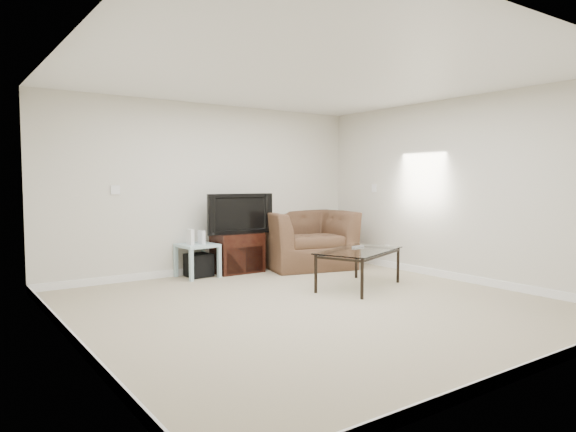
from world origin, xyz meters
TOP-DOWN VIEW (x-y plane):
  - floor at (0.00, 0.00)m, footprint 5.00×5.00m
  - ceiling at (0.00, 0.00)m, footprint 5.00×5.00m
  - wall_back at (0.00, 2.50)m, footprint 5.00×0.02m
  - wall_left at (-2.50, 0.00)m, footprint 0.02×5.00m
  - wall_right at (2.50, 0.00)m, footprint 0.02×5.00m
  - plate_back at (-1.40, 2.49)m, footprint 0.12×0.02m
  - plate_right_switch at (2.49, 1.60)m, footprint 0.02×0.09m
  - plate_right_outlet at (2.49, 1.30)m, footprint 0.02×0.08m
  - tv_stand at (0.32, 2.28)m, footprint 0.71×0.49m
  - dvd_player at (0.32, 2.24)m, footprint 0.36×0.25m
  - television at (0.32, 2.25)m, footprint 0.97×0.27m
  - side_table at (-0.34, 2.25)m, footprint 0.54×0.54m
  - subwoofer at (-0.31, 2.27)m, footprint 0.35×0.35m
  - game_console at (-0.46, 2.22)m, footprint 0.05×0.16m
  - game_case at (-0.28, 2.23)m, footprint 0.06×0.14m
  - recliner at (1.44, 2.05)m, footprint 1.54×1.18m
  - coffee_table at (1.05, 0.40)m, footprint 1.42×1.12m
  - remote at (1.20, 0.58)m, footprint 0.20×0.08m

SIDE VIEW (x-z plane):
  - floor at x=0.00m, z-range 0.00..0.00m
  - subwoofer at x=-0.31m, z-range 0.01..0.33m
  - side_table at x=-0.34m, z-range 0.00..0.48m
  - coffee_table at x=1.05m, z-range 0.00..0.49m
  - tv_stand at x=0.32m, z-range 0.00..0.59m
  - plate_right_outlet at x=2.49m, z-range 0.24..0.36m
  - dvd_player at x=0.32m, z-range 0.47..0.52m
  - remote at x=1.20m, z-range 0.49..0.51m
  - game_case at x=-0.28m, z-range 0.48..0.66m
  - game_console at x=-0.46m, z-range 0.48..0.69m
  - recliner at x=1.44m, z-range 0.00..1.19m
  - television at x=0.32m, z-range 0.59..1.18m
  - wall_back at x=0.00m, z-range 0.00..2.50m
  - wall_left at x=-2.50m, z-range 0.00..2.50m
  - wall_right at x=2.50m, z-range 0.00..2.50m
  - plate_back at x=-1.40m, z-range 1.19..1.31m
  - plate_right_switch at x=2.49m, z-range 1.19..1.31m
  - ceiling at x=0.00m, z-range 2.50..2.50m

